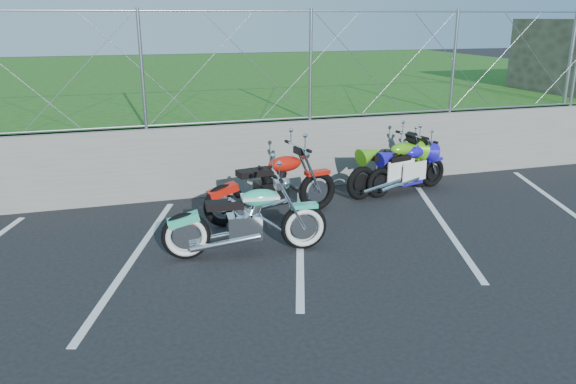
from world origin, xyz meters
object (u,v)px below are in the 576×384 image
object	(u,v)px
sportbike_green	(394,169)
sportbike_blue	(408,170)
cruiser_turquoise	(248,223)
naked_orange	(274,188)

from	to	relation	value
sportbike_green	sportbike_blue	world-z (taller)	sportbike_green
cruiser_turquoise	sportbike_green	bearing A→B (deg)	35.76
cruiser_turquoise	sportbike_blue	world-z (taller)	cruiser_turquoise
sportbike_blue	naked_orange	bearing A→B (deg)	178.37
sportbike_blue	cruiser_turquoise	bearing A→B (deg)	-165.76
sportbike_green	cruiser_turquoise	bearing A→B (deg)	-162.65
sportbike_green	sportbike_blue	bearing A→B (deg)	-13.89
cruiser_turquoise	naked_orange	distance (m)	1.50
cruiser_turquoise	sportbike_blue	size ratio (longest dim) A/B	1.23
naked_orange	sportbike_blue	xyz separation A→B (m)	(2.78, 0.65, -0.08)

